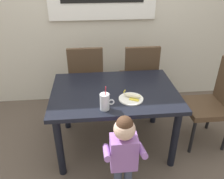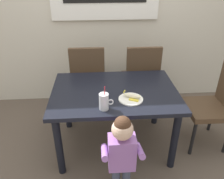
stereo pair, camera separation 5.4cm
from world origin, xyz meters
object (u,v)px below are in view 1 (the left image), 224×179
dining_chair_left (86,77)px  toddler_standing (124,149)px  dining_table (114,99)px  snack_plate (131,99)px  milk_cup (105,102)px  dining_chair_far (215,100)px  dining_chair_right (139,75)px  peeled_banana (132,96)px

dining_chair_left → toddler_standing: (0.29, -1.32, -0.02)m
dining_table → snack_plate: size_ratio=5.46×
milk_cup → dining_chair_far: bearing=14.0°
dining_chair_left → dining_chair_right: same height
toddler_standing → peeled_banana: toddler_standing is taller
dining_table → toddler_standing: (0.01, -0.64, -0.08)m
dining_chair_far → snack_plate: bearing=-80.1°
dining_table → milk_cup: (-0.12, -0.32, 0.17)m
milk_cup → peeled_banana: (0.27, 0.15, -0.04)m
dining_chair_left → toddler_standing: size_ratio=1.15×
dining_chair_right → peeled_banana: dining_chair_right is taller
toddler_standing → snack_plate: size_ratio=3.64×
dining_table → snack_plate: (0.14, -0.19, 0.11)m
toddler_standing → peeled_banana: 0.53m
milk_cup → snack_plate: bearing=27.7°
toddler_standing → milk_cup: 0.42m
dining_chair_left → dining_chair_right: size_ratio=1.00×
milk_cup → dining_chair_right: bearing=62.2°
milk_cup → snack_plate: (0.25, 0.13, -0.06)m
dining_table → peeled_banana: size_ratio=7.29×
peeled_banana → dining_table: bearing=130.0°
snack_plate → dining_chair_left: bearing=116.0°
peeled_banana → milk_cup: bearing=-151.5°
snack_plate → toddler_standing: bearing=-105.9°
dining_chair_right → milk_cup: (-0.52, -0.98, 0.23)m
dining_table → milk_cup: 0.38m
dining_chair_right → toddler_standing: dining_chair_right is taller
dining_chair_left → dining_chair_far: bearing=152.9°
dining_table → toddler_standing: toddler_standing is taller
dining_chair_far → milk_cup: (-1.20, -0.30, 0.23)m
dining_chair_far → milk_cup: size_ratio=3.88×
dining_chair_left → dining_chair_right: (0.68, -0.02, 0.00)m
dining_chair_right → dining_chair_far: (0.69, -0.68, 0.00)m
dining_chair_left → dining_chair_far: same height
dining_chair_left → snack_plate: (0.42, -0.87, 0.17)m
dining_chair_far → peeled_banana: size_ratio=5.57×
dining_chair_far → snack_plate: dining_chair_far is taller
milk_cup → peeled_banana: 0.31m
dining_chair_right → peeled_banana: 0.89m
dining_chair_left → dining_table: bearing=112.9°
snack_plate → dining_chair_right: bearing=72.8°
dining_chair_left → peeled_banana: size_ratio=5.57×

